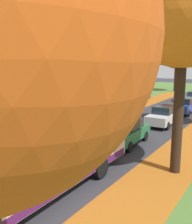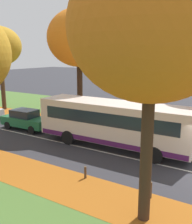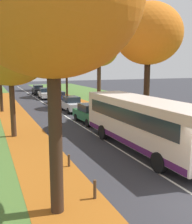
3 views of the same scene
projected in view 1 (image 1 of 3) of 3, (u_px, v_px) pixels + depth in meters
grass_verge_left at (63, 112)px, 27.27m from camera, size 12.00×90.00×0.01m
leaf_litter_left at (58, 131)px, 19.87m from camera, size 2.80×60.00×0.00m
leaf_litter_right at (180, 155)px, 14.92m from camera, size 2.80×60.00×0.00m
road_centre_line at (146, 124)px, 22.32m from camera, size 0.12×80.00×0.01m
tree_left_near at (27, 49)px, 17.56m from camera, size 5.70×5.70×8.66m
tree_left_mid at (109, 56)px, 26.85m from camera, size 5.67×5.67×8.36m
tree_left_far at (151, 45)px, 36.13m from camera, size 6.15×6.15×10.22m
tree_left_distant at (176, 57)px, 45.41m from camera, size 4.57×4.57×8.09m
tree_right_near at (184, 12)px, 11.25m from camera, size 5.36×5.36×9.77m
bus at (34, 156)px, 9.93m from camera, size 2.77×10.43×2.98m
car_green_lead at (127, 132)px, 16.78m from camera, size 1.90×4.26×1.62m
car_silver_following at (163, 116)px, 21.69m from camera, size 1.82×4.22×1.62m
car_blue_third_in_line at (185, 106)px, 26.60m from camera, size 1.82×4.22×1.62m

